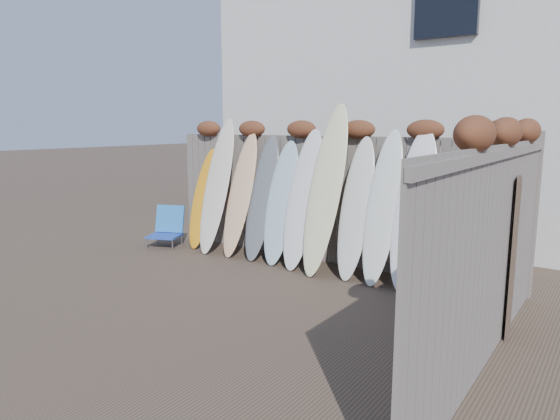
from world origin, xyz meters
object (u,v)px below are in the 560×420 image
Objects in this scene: beach_chair at (167,227)px; lattice_panel at (512,250)px; wooden_crate at (456,301)px; surfboard_0 at (203,198)px.

lattice_panel is at bearing -3.23° from beach_chair.
lattice_panel reaches higher than wooden_crate.
wooden_crate is 0.85m from lattice_panel.
beach_chair is 0.40× the size of surfboard_0.
beach_chair is at bearing -150.58° from surfboard_0.
beach_chair is at bearing 165.61° from lattice_panel.
lattice_panel is at bearing -5.39° from surfboard_0.
surfboard_0 is at bearing 166.11° from wooden_crate.
surfboard_0 reaches higher than beach_chair.
lattice_panel is (5.82, -0.33, 0.50)m from beach_chair.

